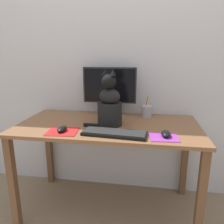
% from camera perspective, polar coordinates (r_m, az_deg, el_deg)
% --- Properties ---
extents(ground_plane, '(12.00, 12.00, 0.00)m').
position_cam_1_polar(ground_plane, '(2.00, -0.94, -23.65)').
color(ground_plane, '#847056').
extents(wall_back, '(7.00, 0.04, 2.50)m').
position_cam_1_polar(wall_back, '(1.93, 0.84, 15.08)').
color(wall_back, silver).
rests_on(wall_back, ground_plane).
extents(desk, '(1.35, 0.68, 0.73)m').
position_cam_1_polar(desk, '(1.68, -1.03, -6.40)').
color(desk, brown).
rests_on(desk, ground_plane).
extents(monitor, '(0.45, 0.17, 0.41)m').
position_cam_1_polar(monitor, '(1.83, -0.65, 6.04)').
color(monitor, black).
rests_on(monitor, desk).
extents(keyboard, '(0.43, 0.18, 0.02)m').
position_cam_1_polar(keyboard, '(1.43, 0.65, -5.52)').
color(keyboard, black).
rests_on(keyboard, desk).
extents(mousepad_left, '(0.22, 0.20, 0.00)m').
position_cam_1_polar(mousepad_left, '(1.52, -12.80, -4.96)').
color(mousepad_left, red).
rests_on(mousepad_left, desk).
extents(mousepad_right, '(0.19, 0.17, 0.00)m').
position_cam_1_polar(mousepad_right, '(1.42, 13.37, -6.43)').
color(mousepad_right, purple).
rests_on(mousepad_right, desk).
extents(computer_mouse_left, '(0.06, 0.11, 0.03)m').
position_cam_1_polar(computer_mouse_left, '(1.51, -12.92, -4.33)').
color(computer_mouse_left, black).
rests_on(computer_mouse_left, mousepad_left).
extents(computer_mouse_right, '(0.06, 0.11, 0.03)m').
position_cam_1_polar(computer_mouse_right, '(1.43, 13.89, -5.50)').
color(computer_mouse_right, black).
rests_on(computer_mouse_right, mousepad_right).
extents(cat, '(0.30, 0.23, 0.41)m').
position_cam_1_polar(cat, '(1.58, -0.66, 1.80)').
color(cat, black).
rests_on(cat, desk).
extents(pen_cup, '(0.09, 0.09, 0.18)m').
position_cam_1_polar(pen_cup, '(1.83, 9.07, 0.17)').
color(pen_cup, '#99999E').
rests_on(pen_cup, desk).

